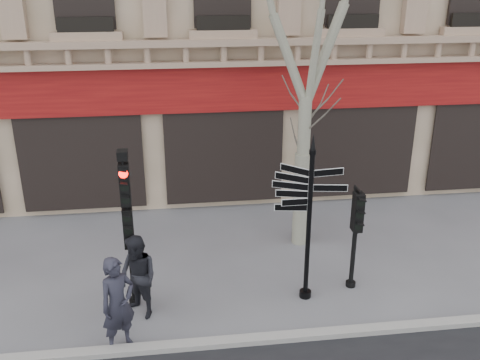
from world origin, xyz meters
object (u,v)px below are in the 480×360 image
object	(u,v)px
traffic_signal_main	(127,211)
pedestrian_a	(118,304)
traffic_signal_secondary	(356,222)
pedestrian_b	(138,277)
fingerpost	(311,192)

from	to	relation	value
traffic_signal_main	pedestrian_a	xyz separation A→B (m)	(-0.17, -1.40, -1.23)
traffic_signal_secondary	pedestrian_b	xyz separation A→B (m)	(-4.64, -0.47, -0.71)
traffic_signal_main	pedestrian_b	world-z (taller)	traffic_signal_main
pedestrian_a	traffic_signal_main	bearing A→B (deg)	46.94
traffic_signal_secondary	pedestrian_a	distance (m)	5.20
traffic_signal_main	pedestrian_a	bearing A→B (deg)	-99.31
traffic_signal_secondary	pedestrian_a	bearing A→B (deg)	-162.80
pedestrian_a	pedestrian_b	bearing A→B (deg)	36.12
fingerpost	traffic_signal_secondary	xyz separation A→B (m)	(1.12, 0.28, -0.88)
traffic_signal_secondary	pedestrian_b	size ratio (longest dim) A/B	1.29
traffic_signal_secondary	pedestrian_a	world-z (taller)	traffic_signal_secondary
fingerpost	pedestrian_a	size ratio (longest dim) A/B	1.95
traffic_signal_secondary	fingerpost	bearing A→B (deg)	-165.09
traffic_signal_main	pedestrian_a	world-z (taller)	traffic_signal_main
traffic_signal_secondary	pedestrian_a	size ratio (longest dim) A/B	1.21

